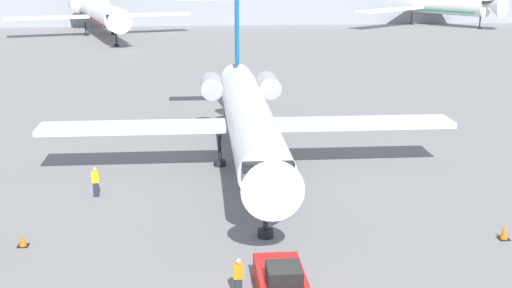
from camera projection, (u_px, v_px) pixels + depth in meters
airplane_main at (249, 115)px, 46.07m from camera, size 26.97×28.98×10.35m
pushback_tug at (281, 283)px, 29.40m from camera, size 1.97×4.22×1.77m
worker_near_tug at (238, 277)px, 29.37m from camera, size 0.40×0.24×1.71m
worker_by_wing at (96, 181)px, 41.38m from camera, size 0.40×0.25×1.80m
traffic_cone_left at (23, 240)px, 34.57m from camera, size 0.53×0.53×0.63m
traffic_cone_right at (504, 232)px, 35.38m from camera, size 0.54×0.54×0.77m
airplane_parked_far_left at (100, 12)px, 119.18m from camera, size 30.65×37.09×10.91m
airplane_parked_far_right at (425, 2)px, 138.17m from camera, size 31.77×29.31×11.35m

